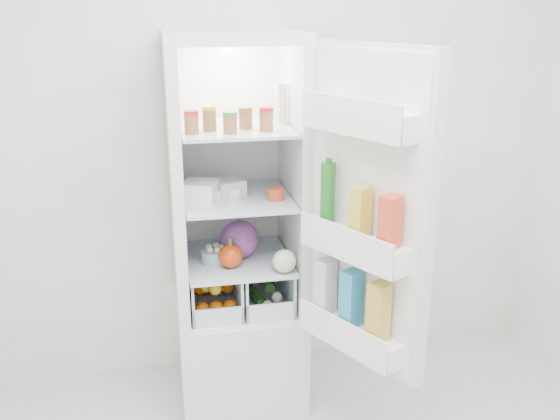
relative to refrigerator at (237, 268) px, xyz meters
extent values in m
cube|color=silver|center=(0.20, 0.25, 0.63)|extent=(3.00, 0.02, 2.60)
cube|color=silver|center=(0.00, -0.04, -0.42)|extent=(0.60, 0.60, 0.50)
cube|color=silver|center=(0.00, -0.04, 1.11)|extent=(0.60, 0.60, 0.05)
cube|color=silver|center=(0.00, 0.24, 0.46)|extent=(0.60, 0.05, 1.25)
cube|color=silver|center=(-0.28, -0.04, 0.46)|extent=(0.05, 0.60, 1.25)
cube|color=silver|center=(0.27, -0.04, 0.46)|extent=(0.05, 0.60, 1.25)
cube|color=white|center=(0.00, 0.21, 0.46)|extent=(0.50, 0.01, 1.25)
sphere|color=white|center=(0.00, 0.17, 1.04)|extent=(0.05, 0.05, 0.05)
cube|color=silver|center=(0.00, -0.06, 0.07)|extent=(0.49, 0.53, 0.01)
cube|color=silver|center=(0.00, -0.06, 0.38)|extent=(0.49, 0.53, 0.02)
cube|color=silver|center=(0.00, -0.06, 0.71)|extent=(0.49, 0.53, 0.02)
cylinder|color=#B21919|center=(-0.20, -0.20, 0.76)|extent=(0.06, 0.06, 0.08)
cylinder|color=gold|center=(-0.12, -0.15, 0.76)|extent=(0.06, 0.06, 0.08)
cylinder|color=#267226|center=(-0.04, -0.23, 0.76)|extent=(0.06, 0.06, 0.08)
cylinder|color=brown|center=(0.04, -0.13, 0.76)|extent=(0.06, 0.06, 0.08)
cylinder|color=#B21919|center=(0.12, -0.20, 0.76)|extent=(0.06, 0.06, 0.08)
cylinder|color=silver|center=(0.21, -0.05, 0.81)|extent=(0.07, 0.07, 0.18)
cube|color=white|center=(-0.17, -0.11, 0.44)|extent=(0.18, 0.18, 0.09)
cube|color=beige|center=(-0.03, -0.04, 0.43)|extent=(0.17, 0.17, 0.08)
cylinder|color=#C33F1D|center=(0.17, -0.15, 0.42)|extent=(0.08, 0.08, 0.05)
cube|color=white|center=(-0.07, -0.05, 0.41)|extent=(0.17, 0.13, 0.04)
sphere|color=#4E1C53|center=(0.01, -0.06, 0.17)|extent=(0.18, 0.18, 0.18)
sphere|color=red|center=(-0.05, -0.17, 0.14)|extent=(0.11, 0.11, 0.11)
cylinder|color=#80A8BF|center=(-0.11, -0.10, 0.11)|extent=(0.14, 0.14, 0.06)
sphere|color=#B8DBA4|center=(0.18, -0.27, 0.14)|extent=(0.11, 0.11, 0.11)
sphere|color=#F65F0C|center=(-0.19, -0.18, -0.12)|extent=(0.07, 0.07, 0.07)
sphere|color=#F65F0C|center=(-0.12, -0.18, -0.12)|extent=(0.07, 0.07, 0.07)
sphere|color=#F65F0C|center=(-0.06, -0.18, -0.12)|extent=(0.07, 0.07, 0.07)
sphere|color=#F65F0C|center=(-0.19, -0.06, -0.06)|extent=(0.07, 0.07, 0.07)
sphere|color=#F65F0C|center=(-0.12, -0.06, -0.06)|extent=(0.07, 0.07, 0.07)
sphere|color=#F65F0C|center=(-0.06, -0.06, -0.06)|extent=(0.07, 0.07, 0.07)
sphere|color=#F65F0C|center=(-0.15, 0.06, -0.12)|extent=(0.07, 0.07, 0.07)
sphere|color=yellow|center=(-0.16, -0.12, -0.03)|extent=(0.06, 0.06, 0.06)
sphere|color=yellow|center=(-0.09, -0.01, -0.03)|extent=(0.06, 0.06, 0.06)
sphere|color=yellow|center=(-0.12, -0.16, -0.03)|extent=(0.06, 0.06, 0.06)
cylinder|color=#1C4517|center=(0.08, -0.06, -0.13)|extent=(0.09, 0.21, 0.05)
cylinder|color=#1C4517|center=(0.16, -0.01, -0.08)|extent=(0.08, 0.21, 0.05)
sphere|color=white|center=(0.12, -0.18, -0.13)|extent=(0.05, 0.05, 0.05)
sphere|color=white|center=(0.17, -0.16, -0.10)|extent=(0.05, 0.05, 0.05)
cube|color=silver|center=(0.47, -0.59, 0.46)|extent=(0.34, 0.56, 1.30)
cube|color=white|center=(0.44, -0.60, 0.46)|extent=(0.27, 0.50, 1.26)
cube|color=white|center=(0.39, -0.63, 0.83)|extent=(0.33, 0.49, 0.10)
cube|color=white|center=(0.39, -0.63, 0.33)|extent=(0.33, 0.49, 0.10)
cube|color=white|center=(0.39, -0.63, -0.07)|extent=(0.33, 0.49, 0.10)
sphere|color=#AE774E|center=(0.44, -0.74, 0.89)|extent=(0.05, 0.05, 0.05)
sphere|color=#AE774E|center=(0.41, -0.67, 0.89)|extent=(0.05, 0.05, 0.05)
sphere|color=#AE774E|center=(0.37, -0.60, 0.89)|extent=(0.05, 0.05, 0.05)
cylinder|color=#1B601D|center=(0.32, -0.50, 0.51)|extent=(0.06, 0.06, 0.26)
cube|color=yellow|center=(0.40, -0.66, 0.48)|extent=(0.09, 0.09, 0.20)
cube|color=#EE452A|center=(0.47, -0.79, 0.48)|extent=(0.09, 0.09, 0.20)
cube|color=silver|center=(0.32, -0.50, 0.10)|extent=(0.09, 0.09, 0.24)
cube|color=#2896CA|center=(0.39, -0.63, 0.10)|extent=(0.09, 0.09, 0.24)
cube|color=gold|center=(0.46, -0.76, 0.10)|extent=(0.09, 0.09, 0.24)
camera|label=1|loc=(-0.34, -2.82, 1.25)|focal=40.00mm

